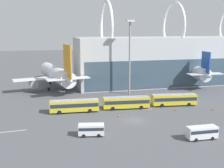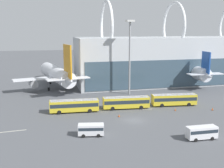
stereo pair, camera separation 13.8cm
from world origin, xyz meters
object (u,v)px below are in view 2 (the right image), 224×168
Objects in this scene: service_van_foreground at (91,129)px; service_van_crossing at (202,132)px; shuttle_bus_1 at (126,102)px; shuttle_bus_2 at (174,99)px; shuttle_bus_0 at (74,105)px; airliner_at_gate_far at (185,69)px; airliner_at_gate_near at (57,74)px; traffic_cone_0 at (119,116)px; traffic_cone_1 at (175,109)px; floodlight_mast at (130,47)px; traffic_cone_2 at (212,109)px.

service_van_foreground is 0.91× the size of service_van_crossing.
shuttle_bus_1 is 1.00× the size of shuttle_bus_2.
shuttle_bus_0 is 26.61m from shuttle_bus_2.
airliner_at_gate_far is 7.87× the size of service_van_foreground.
airliner_at_gate_near is 37.14m from traffic_cone_0.
airliner_at_gate_near is 2.75× the size of shuttle_bus_1.
service_van_crossing is 8.78× the size of traffic_cone_0.
airliner_at_gate_near reaches higher than shuttle_bus_1.
shuttle_bus_2 is at bearing 68.22° from traffic_cone_1.
shuttle_bus_2 reaches higher than traffic_cone_1.
traffic_cone_0 is (-11.39, 16.74, -1.13)m from service_van_crossing.
service_van_crossing is 20.28m from traffic_cone_0.
floodlight_mast is at bearing 71.75° from service_van_foreground.
airliner_at_gate_near is 45.13m from service_van_foreground.
shuttle_bus_0 is 16.43m from service_van_foreground.
shuttle_bus_0 reaches higher than traffic_cone_2.
airliner_at_gate_near is at bearing 98.78° from shuttle_bus_0.
service_van_crossing is at bearing -7.96° from service_van_foreground.
shuttle_bus_2 is at bearing -63.59° from floodlight_mast.
service_van_foreground reaches higher than traffic_cone_2.
floodlight_mast reaches higher than shuttle_bus_1.
airliner_at_gate_far is at bearing 72.59° from traffic_cone_2.
traffic_cone_0 is at bearing -29.28° from shuttle_bus_0.
shuttle_bus_0 is 27.52m from floodlight_mast.
service_van_crossing is 40.58m from floodlight_mast.
traffic_cone_2 is (13.01, 16.33, -1.14)m from service_van_crossing.
service_van_foreground is at bearing -140.88° from shuttle_bus_2.
shuttle_bus_1 is 17.53× the size of traffic_cone_1.
service_van_foreground is at bearing -129.47° from traffic_cone_0.
traffic_cone_2 is at bearing 27.16° from service_van_foreground.
traffic_cone_1 is (-20.44, -33.57, -4.80)m from airliner_at_gate_far.
traffic_cone_0 is 15.14m from traffic_cone_1.
shuttle_bus_2 is at bearing 149.51° from airliner_at_gate_far.
shuttle_bus_2 is (-18.63, -29.03, -3.32)m from airliner_at_gate_far.
service_van_crossing is (21.12, -23.01, -0.36)m from shuttle_bus_0.
traffic_cone_2 is (36.74, -35.12, -4.81)m from airliner_at_gate_near.
airliner_at_gate_far is 7.12× the size of service_van_crossing.
shuttle_bus_0 is at bearing -46.25° from service_van_crossing.
shuttle_bus_0 is at bearing -141.07° from floodlight_mast.
floodlight_mast is (-7.72, 15.54, 12.95)m from shuttle_bus_2.
traffic_cone_0 is at bearing 136.79° from airliner_at_gate_far.
shuttle_bus_0 reaches higher than traffic_cone_0.
shuttle_bus_2 is 23.38m from service_van_crossing.
airliner_at_gate_near reaches higher than traffic_cone_1.
shuttle_bus_0 is 34.81m from traffic_cone_2.
airliner_at_gate_near is 27.00m from floodlight_mast.
shuttle_bus_2 is at bearing 19.53° from traffic_cone_0.
traffic_cone_2 is (15.24, -21.94, -14.45)m from floodlight_mast.
airliner_at_gate_near is at bearing 129.49° from traffic_cone_1.
shuttle_bus_2 is at bearing 43.22° from service_van_foreground.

